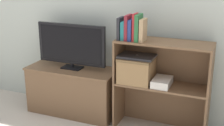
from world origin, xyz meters
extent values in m
cube|color=#B2BCB2|center=(0.00, 0.44, 1.20)|extent=(10.00, 0.05, 2.40)
cube|color=brown|center=(-0.48, 0.20, 0.25)|extent=(0.98, 0.40, 0.50)
cube|color=brown|center=(-0.48, 0.20, 0.51)|extent=(1.00, 0.42, 0.02)
cube|color=black|center=(-0.48, 0.20, 0.53)|extent=(0.22, 0.14, 0.01)
cylinder|color=black|center=(-0.48, 0.20, 0.56)|extent=(0.04, 0.04, 0.04)
cube|color=black|center=(-0.48, 0.20, 0.80)|extent=(0.79, 0.04, 0.43)
cube|color=black|center=(-0.48, 0.18, 0.80)|extent=(0.72, 0.00, 0.38)
cube|color=brown|center=(0.08, 0.17, 0.25)|extent=(0.02, 0.34, 0.50)
cube|color=brown|center=(0.97, 0.17, 0.25)|extent=(0.02, 0.34, 0.50)
cube|color=brown|center=(0.52, 0.33, 0.25)|extent=(0.87, 0.02, 0.50)
cube|color=brown|center=(0.52, 0.17, 0.49)|extent=(0.87, 0.34, 0.02)
cube|color=brown|center=(0.08, 0.17, 0.71)|extent=(0.02, 0.34, 0.43)
cube|color=brown|center=(0.97, 0.17, 0.71)|extent=(0.02, 0.34, 0.43)
cube|color=brown|center=(0.52, 0.33, 0.71)|extent=(0.87, 0.02, 0.43)
cube|color=brown|center=(0.52, 0.17, 0.91)|extent=(0.87, 0.34, 0.02)
cube|color=#232328|center=(0.11, 0.10, 1.03)|extent=(0.03, 0.15, 0.21)
cube|color=#1E7075|center=(0.15, 0.10, 1.01)|extent=(0.04, 0.14, 0.18)
cube|color=maroon|center=(0.19, 0.10, 1.04)|extent=(0.03, 0.15, 0.24)
cube|color=navy|center=(0.22, 0.10, 1.02)|extent=(0.03, 0.14, 0.20)
cube|color=#B22328|center=(0.26, 0.10, 1.05)|extent=(0.02, 0.13, 0.25)
cube|color=#286638|center=(0.29, 0.10, 1.05)|extent=(0.04, 0.16, 0.25)
cube|color=tan|center=(0.34, 0.10, 1.03)|extent=(0.04, 0.15, 0.21)
cube|color=#937047|center=(0.27, 0.15, 0.62)|extent=(0.32, 0.30, 0.25)
cube|color=brown|center=(0.27, 0.15, 0.74)|extent=(0.33, 0.30, 0.02)
cube|color=#2D2D33|center=(0.27, 0.15, 0.76)|extent=(0.34, 0.24, 0.02)
cylinder|color=#99999E|center=(0.27, 0.15, 0.77)|extent=(0.02, 0.02, 0.00)
cube|color=silver|center=(0.53, 0.14, 0.53)|extent=(0.17, 0.25, 0.07)
camera|label=1|loc=(1.15, -2.62, 1.61)|focal=50.00mm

